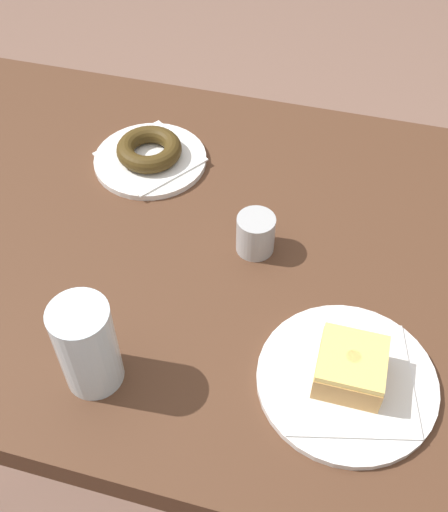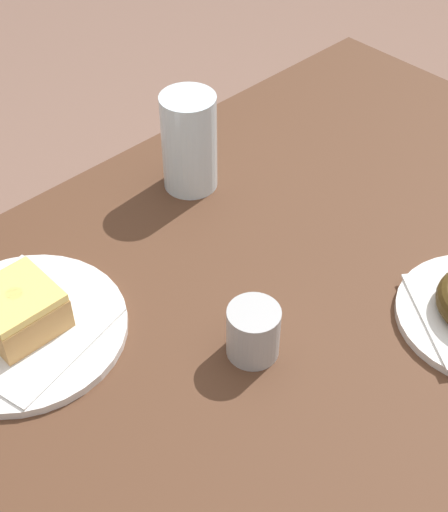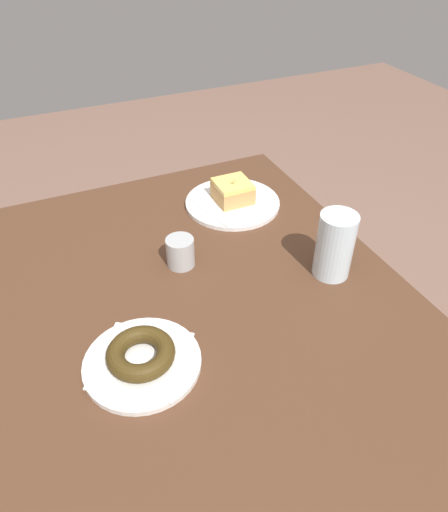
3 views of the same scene
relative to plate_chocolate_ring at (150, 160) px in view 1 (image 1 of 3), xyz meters
name	(u,v)px [view 1 (image 1 of 3)]	position (x,y,z in m)	size (l,w,h in m)	color
ground_plane	(191,437)	(0.09, -0.15, -0.72)	(6.00, 6.00, 0.00)	#7D5C4D
table	(176,276)	(0.09, -0.15, -0.11)	(1.00, 0.76, 0.71)	#4F311F
plate_chocolate_ring	(150,160)	(0.00, 0.00, 0.00)	(0.19, 0.19, 0.01)	white
napkin_chocolate_ring	(150,157)	(0.00, 0.00, 0.01)	(0.14, 0.14, 0.00)	white
donut_chocolate_ring	(149,149)	(0.00, 0.00, 0.02)	(0.11, 0.11, 0.03)	#413012
plate_glazed_square	(347,380)	(0.38, -0.33, 0.00)	(0.23, 0.23, 0.01)	white
napkin_glazed_square	(347,378)	(0.38, -0.33, 0.01)	(0.16, 0.16, 0.00)	white
donut_glazed_square	(351,367)	(0.38, -0.33, 0.03)	(0.08, 0.08, 0.05)	tan
water_glass	(87,346)	(0.07, -0.41, 0.06)	(0.07, 0.07, 0.14)	silver
sugar_jar	(256,234)	(0.22, -0.14, 0.03)	(0.06, 0.06, 0.06)	#ADAFB0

